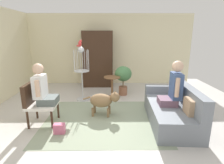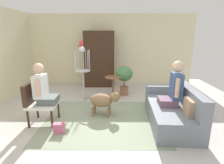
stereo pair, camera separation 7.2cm
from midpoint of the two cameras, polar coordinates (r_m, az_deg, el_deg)
name	(u,v)px [view 2 (the right image)]	position (r m, az deg, el deg)	size (l,w,h in m)	color
ground_plane	(104,120)	(3.93, -1.92, -12.22)	(7.57, 7.57, 0.00)	beige
back_wall	(108,50)	(6.73, -0.86, 10.35)	(6.23, 0.12, 2.54)	beige
area_rug	(103,119)	(3.96, -2.30, -11.88)	(2.48, 2.16, 0.01)	gray
couch	(173,110)	(3.94, 19.41, -8.45)	(0.93, 1.76, 0.79)	slate
armchair	(37,100)	(3.94, -22.35, -5.30)	(0.57, 0.56, 0.86)	#382316
person_on_couch	(174,87)	(3.75, 19.73, -1.58)	(0.45, 0.51, 0.90)	#755468
person_on_armchair	(43,87)	(3.81, -20.81, -1.62)	(0.43, 0.55, 0.82)	#576160
round_end_table	(113,85)	(5.14, 0.74, -0.84)	(0.47, 0.47, 0.63)	brown
dog	(103,100)	(4.03, -2.23, -5.84)	(0.84, 0.37, 0.59)	olive
bird_cage_stand	(83,73)	(4.98, -8.93, 2.97)	(0.42, 0.42, 1.49)	silver
parrot	(81,43)	(4.88, -9.48, 12.12)	(0.17, 0.10, 0.18)	red
potted_plant	(124,76)	(5.38, 4.35, 1.90)	(0.50, 0.50, 0.89)	#996047
armoire_cabinet	(100,59)	(6.37, -3.69, 7.34)	(1.03, 0.56, 1.93)	#382316
handbag	(59,128)	(3.57, -16.02, -14.01)	(0.20, 0.11, 0.19)	#D8668C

